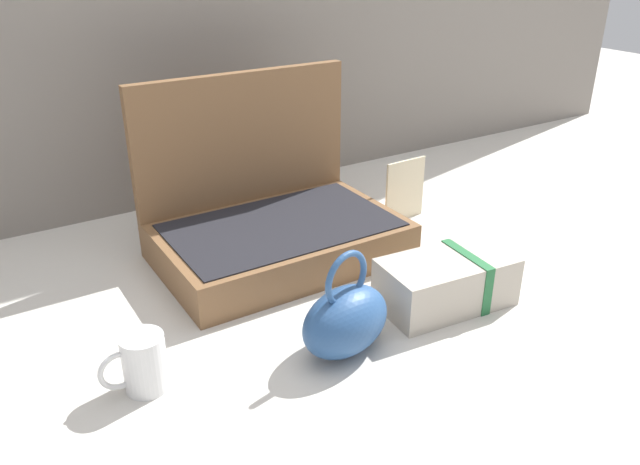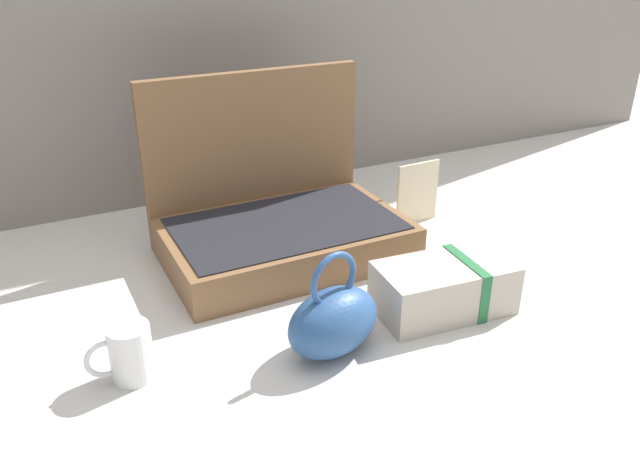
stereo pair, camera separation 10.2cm
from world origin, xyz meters
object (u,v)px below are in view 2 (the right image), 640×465
coffee_mug (129,353)px  open_suitcase (278,219)px  cream_toiletry_bag (445,287)px  teal_pouch_handbag (333,320)px  info_card_left (417,193)px

coffee_mug → open_suitcase: bearing=38.0°
open_suitcase → coffee_mug: (-0.39, -0.31, -0.03)m
open_suitcase → coffee_mug: open_suitcase is taller
cream_toiletry_bag → coffee_mug: bearing=174.0°
teal_pouch_handbag → coffee_mug: (-0.33, 0.08, -0.01)m
open_suitcase → teal_pouch_handbag: bearing=-99.7°
teal_pouch_handbag → open_suitcase: bearing=80.3°
cream_toiletry_bag → info_card_left: info_card_left is taller
open_suitcase → cream_toiletry_bag: bearing=-63.2°
open_suitcase → teal_pouch_handbag: (-0.07, -0.39, -0.02)m
open_suitcase → info_card_left: open_suitcase is taller
teal_pouch_handbag → info_card_left: bearing=41.3°
coffee_mug → info_card_left: size_ratio=0.69×
info_card_left → cream_toiletry_bag: bearing=-118.8°
open_suitcase → coffee_mug: size_ratio=4.79×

